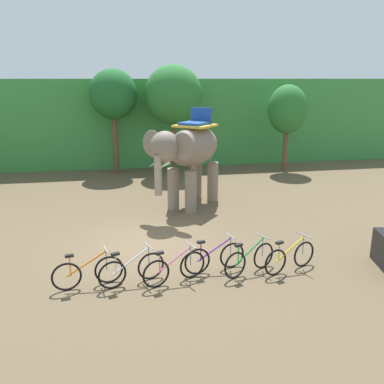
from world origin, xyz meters
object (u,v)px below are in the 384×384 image
Objects in this scene: tree_far_right at (287,110)px; bike_white at (132,269)px; bike_pink at (174,268)px; tree_center_right at (113,95)px; bike_yellow at (290,257)px; elephant at (189,151)px; bike_purple at (215,257)px; bike_orange at (88,272)px; tree_center at (173,95)px; bike_green at (250,259)px.

tree_far_right reaches higher than bike_white.
tree_center_right is at bearing 95.81° from bike_pink.
bike_yellow is at bearing -0.37° from bike_white.
bike_purple is (-0.33, -5.64, -1.82)m from elephant.
bike_orange and bike_purple have the same top height.
tree_center is 12.71m from bike_green.
bike_purple is (-6.55, -11.14, -2.89)m from tree_far_right.
bike_white and bike_green have the same top height.
bike_white is at bearing -88.79° from tree_center_right.
bike_purple and bike_yellow have the same top height.
bike_green is (3.00, 0.04, 0.00)m from bike_white.
bike_green is at bearing -0.13° from bike_orange.
bike_orange and bike_pink have the same top height.
elephant reaches higher than bike_green.
bike_yellow is at bearing -83.88° from tree_center.
bike_white is 1.00× the size of bike_pink.
tree_center_right reaches higher than bike_pink.
bike_orange is (-9.74, -11.42, -2.89)m from tree_far_right.
bike_yellow is (-4.62, -11.49, -2.89)m from tree_far_right.
tree_center is 3.31× the size of bike_purple.
bike_white is 1.04m from bike_pink.
bike_white is 1.01× the size of bike_yellow.
bike_yellow is (3.05, 0.10, 0.00)m from bike_pink.
bike_orange is 4.05m from bike_green.
tree_center_right is 3.43× the size of bike_green.
bike_white is 3.00m from bike_green.
tree_center reaches higher than tree_center_right.
bike_orange is at bearing 179.87° from bike_green.
bike_white is 0.97× the size of bike_purple.
bike_white and bike_purple have the same top height.
bike_pink is at bearing -103.43° from elephant.
tree_center is 3.31× the size of bike_orange.
bike_pink is at bearing -158.54° from bike_purple.
tree_far_right is at bearing -7.41° from tree_center_right.
bike_green is at bearing -88.88° from tree_center.
tree_center_right is 3.18× the size of bike_orange.
bike_yellow is at bearing -0.79° from bike_orange.
tree_center is at bearing 87.04° from bike_purple.
bike_orange is (-3.81, -12.16, -3.66)m from tree_center.
tree_far_right reaches higher than bike_yellow.
tree_center reaches higher than bike_white.
tree_center_right is 13.07m from bike_purple.
bike_yellow is at bearing -3.29° from bike_green.
tree_far_right reaches higher than elephant.
bike_purple is (3.20, 0.27, 0.00)m from bike_orange.
tree_center is at bearing 87.42° from elephant.
bike_orange is 3.21m from bike_purple.
tree_far_right is at bearing 56.50° from bike_pink.
bike_purple is (2.15, 0.32, 0.00)m from bike_white.
bike_purple is at bearing 8.34° from bike_white.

